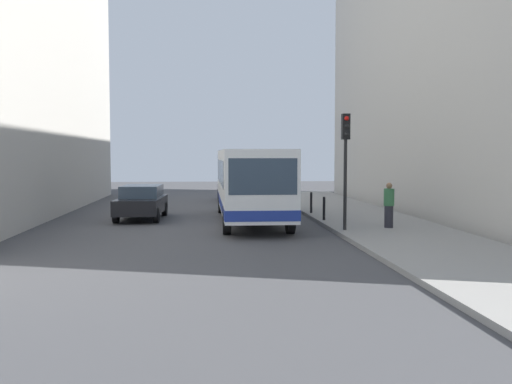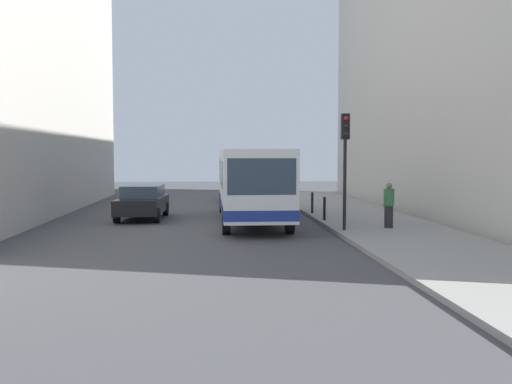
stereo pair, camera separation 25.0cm
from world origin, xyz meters
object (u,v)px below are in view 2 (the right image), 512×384
at_px(traffic_light, 345,149).
at_px(pedestrian_near_signal, 389,205).
at_px(bus, 251,181).
at_px(bollard_near, 324,208).
at_px(car_beside_bus, 143,201).
at_px(car_behind_bus, 236,188).
at_px(bollard_mid, 312,203).

distance_m(traffic_light, pedestrian_near_signal, 2.73).
bearing_deg(pedestrian_near_signal, traffic_light, -30.93).
distance_m(bus, bollard_near, 3.31).
bearing_deg(pedestrian_near_signal, car_beside_bus, -75.17).
bearing_deg(pedestrian_near_signal, bus, -85.26).
xyz_separation_m(car_beside_bus, pedestrian_near_signal, (9.44, -5.06, 0.19)).
bearing_deg(car_behind_bus, bus, 88.94).
relative_size(bus, pedestrian_near_signal, 6.69).
distance_m(bus, bollard_mid, 3.67).
distance_m(car_behind_bus, traffic_light, 16.19).
distance_m(bus, pedestrian_near_signal, 6.15).
bearing_deg(car_beside_bus, car_behind_bus, -111.35).
bearing_deg(bollard_near, car_beside_bus, 162.95).
height_order(bollard_near, bollard_mid, same).
xyz_separation_m(bus, bollard_near, (2.94, -1.05, -1.10)).
bearing_deg(bollard_mid, bollard_near, -90.00).
relative_size(bollard_mid, pedestrian_near_signal, 0.58).
relative_size(car_behind_bus, bollard_near, 4.69).
distance_m(bus, car_beside_bus, 4.92).
bearing_deg(bollard_near, traffic_light, -88.23).
xyz_separation_m(car_beside_bus, bollard_near, (7.60, -2.33, -0.16)).
height_order(car_behind_bus, bollard_mid, car_behind_bus).
distance_m(car_beside_bus, bollard_mid, 7.62).
xyz_separation_m(car_behind_bus, traffic_light, (3.17, -15.72, 2.22)).
bearing_deg(car_beside_bus, pedestrian_near_signal, 154.51).
bearing_deg(traffic_light, bollard_mid, 90.93).
bearing_deg(bollard_near, bus, 160.35).
bearing_deg(bus, car_beside_bus, -15.26).
relative_size(bollard_near, pedestrian_near_signal, 0.58).
bearing_deg(car_beside_bus, bollard_near, 165.63).
relative_size(car_behind_bus, bollard_mid, 4.69).
bearing_deg(car_beside_bus, traffic_light, 146.83).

